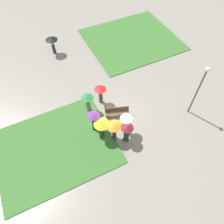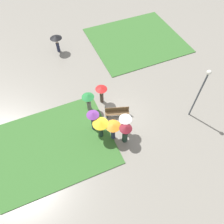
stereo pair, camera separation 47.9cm
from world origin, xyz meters
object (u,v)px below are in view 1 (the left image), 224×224
park_bench (117,112)px  crowd_person_purple (94,119)px  crowd_person_maroon (127,131)px  crowd_person_orange (114,128)px  crowd_person_white (126,122)px  lamp_post (200,86)px  crowd_person_green (88,100)px  crowd_person_yellow (102,125)px  lone_walker_far_path (52,41)px  crowd_person_red (100,92)px

park_bench → crowd_person_purple: crowd_person_purple is taller
crowd_person_maroon → crowd_person_orange: size_ratio=1.04×
crowd_person_maroon → crowd_person_white: size_ratio=0.93×
crowd_person_orange → park_bench: bearing=-55.9°
park_bench → lamp_post: (5.42, -2.22, 2.54)m
crowd_person_green → park_bench: bearing=-71.2°
crowd_person_orange → crowd_person_yellow: (-0.75, 0.51, 0.19)m
crowd_person_maroon → crowd_person_green: (-1.41, 3.78, 0.12)m
crowd_person_white → crowd_person_purple: bearing=-66.6°
park_bench → crowd_person_maroon: (-0.41, -2.31, 0.69)m
crowd_person_green → crowd_person_purple: bearing=-131.0°
park_bench → crowd_person_maroon: size_ratio=1.05×
crowd_person_white → lone_walker_far_path: crowd_person_white is taller
lamp_post → crowd_person_maroon: (-5.83, -0.09, -1.85)m
crowd_person_white → crowd_person_red: bearing=-117.7°
crowd_person_yellow → lone_walker_far_path: crowd_person_yellow is taller
lamp_post → crowd_person_orange: (-6.53, 0.46, -1.71)m
crowd_person_green → crowd_person_white: size_ratio=0.91×
crowd_person_orange → crowd_person_red: (0.54, 3.61, -0.08)m
crowd_person_green → crowd_person_red: 1.31m
lamp_post → crowd_person_yellow: 7.49m
park_bench → crowd_person_yellow: 2.46m
lone_walker_far_path → park_bench: bearing=167.6°
crowd_person_purple → crowd_person_orange: size_ratio=1.13×
crowd_person_yellow → lone_walker_far_path: size_ratio=1.08×
crowd_person_red → lone_walker_far_path: lone_walker_far_path is taller
crowd_person_maroon → crowd_person_green: 4.03m
lamp_post → lone_walker_far_path: bearing=122.1°
crowd_person_white → lone_walker_far_path: 11.68m
crowd_person_orange → crowd_person_white: (1.00, 0.11, 0.03)m
crowd_person_yellow → lone_walker_far_path: bearing=174.8°
crowd_person_yellow → crowd_person_red: bearing=150.7°
crowd_person_maroon → lone_walker_far_path: size_ratio=1.04×
park_bench → crowd_person_purple: (-2.11, -0.43, 0.85)m
crowd_person_purple → crowd_person_white: (2.00, -1.22, 0.01)m
crowd_person_maroon → crowd_person_red: crowd_person_maroon is taller
lamp_post → crowd_person_green: size_ratio=2.63×
lamp_post → crowd_person_maroon: bearing=-179.1°
lone_walker_far_path → crowd_person_purple: bearing=155.5°
crowd_person_orange → crowd_person_yellow: crowd_person_yellow is taller
crowd_person_green → crowd_person_red: bearing=-15.5°
crowd_person_maroon → crowd_person_green: size_ratio=1.03×
lone_walker_far_path → crowd_person_yellow: bearing=156.8°
crowd_person_orange → lone_walker_far_path: bearing=-18.5°
crowd_person_yellow → crowd_person_white: bearing=70.4°
crowd_person_green → crowd_person_red: (1.26, 0.38, -0.06)m
crowd_person_purple → crowd_person_yellow: crowd_person_purple is taller
crowd_person_purple → crowd_person_white: bearing=139.2°
crowd_person_maroon → crowd_person_yellow: size_ratio=0.97×
park_bench → lone_walker_far_path: lone_walker_far_path is taller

